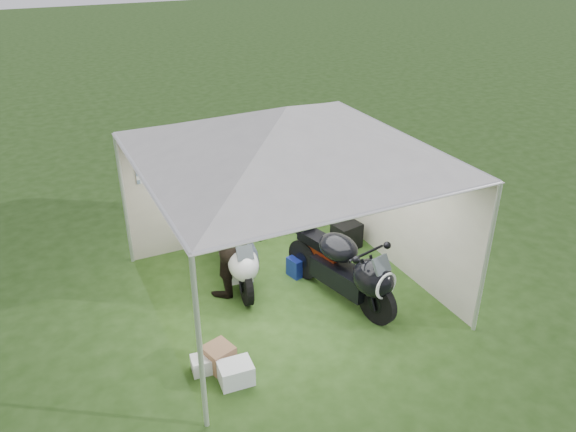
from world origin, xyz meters
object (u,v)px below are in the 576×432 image
(crate_0, at_px, (236,373))
(crate_1, at_px, (219,356))
(person_blue_jacket, at_px, (246,246))
(canopy_tent, at_px, (286,136))
(equipment_box, at_px, (347,236))
(motorcycle_black, at_px, (346,267))
(paddock_stand, at_px, (301,265))
(motorcycle_white, at_px, (236,252))
(crate_2, at_px, (203,364))
(person_dark_jacket, at_px, (224,239))

(crate_0, height_order, crate_1, crate_1)
(person_blue_jacket, xyz_separation_m, crate_1, (-1.00, -1.47, -0.65))
(canopy_tent, relative_size, equipment_box, 12.07)
(motorcycle_black, bearing_deg, crate_1, 179.95)
(paddock_stand, xyz_separation_m, crate_0, (-1.89, -1.89, -0.02))
(motorcycle_white, distance_m, crate_2, 2.13)
(motorcycle_white, height_order, person_blue_jacket, person_blue_jacket)
(crate_2, bearing_deg, equipment_box, 30.23)
(canopy_tent, bearing_deg, crate_0, -133.36)
(person_blue_jacket, relative_size, equipment_box, 3.41)
(person_dark_jacket, xyz_separation_m, crate_1, (-0.69, -1.57, -0.78))
(canopy_tent, distance_m, person_dark_jacket, 1.89)
(canopy_tent, xyz_separation_m, crate_2, (-1.75, -1.16, -2.47))
(canopy_tent, distance_m, motorcycle_white, 2.18)
(crate_2, bearing_deg, paddock_stand, 34.72)
(motorcycle_white, relative_size, crate_2, 6.85)
(person_dark_jacket, distance_m, crate_2, 1.99)
(motorcycle_white, height_order, crate_1, motorcycle_white)
(crate_1, bearing_deg, equipment_box, 31.90)
(equipment_box, relative_size, crate_0, 1.11)
(canopy_tent, xyz_separation_m, paddock_stand, (0.45, 0.36, -2.41))
(person_dark_jacket, bearing_deg, motorcycle_black, 132.61)
(person_dark_jacket, xyz_separation_m, crate_0, (-0.59, -1.94, -0.80))
(canopy_tent, relative_size, crate_0, 13.44)
(person_blue_jacket, height_order, crate_0, person_blue_jacket)
(person_blue_jacket, bearing_deg, crate_2, -16.65)
(motorcycle_white, relative_size, motorcycle_black, 0.93)
(motorcycle_white, distance_m, crate_0, 2.31)
(canopy_tent, bearing_deg, motorcycle_white, 136.21)
(person_blue_jacket, distance_m, crate_1, 1.89)
(motorcycle_black, distance_m, equipment_box, 1.70)
(person_blue_jacket, relative_size, crate_1, 4.66)
(person_blue_jacket, xyz_separation_m, crate_0, (-0.91, -1.84, -0.66))
(motorcycle_white, relative_size, person_blue_jacket, 1.28)
(crate_1, xyz_separation_m, crate_2, (-0.22, -0.00, -0.04))
(equipment_box, bearing_deg, canopy_tent, -153.77)
(motorcycle_white, bearing_deg, person_dark_jacket, -136.54)
(person_dark_jacket, relative_size, crate_1, 5.45)
(person_blue_jacket, distance_m, equipment_box, 2.22)
(person_blue_jacket, height_order, crate_2, person_blue_jacket)
(canopy_tent, bearing_deg, crate_1, -142.95)
(person_dark_jacket, height_order, crate_0, person_dark_jacket)
(canopy_tent, relative_size, crate_1, 16.47)
(person_dark_jacket, xyz_separation_m, crate_2, (-0.90, -1.57, -0.83))
(paddock_stand, relative_size, crate_0, 1.03)
(person_dark_jacket, bearing_deg, crate_2, 46.95)
(motorcycle_white, relative_size, crate_1, 5.95)
(equipment_box, bearing_deg, motorcycle_white, -175.08)
(person_blue_jacket, xyz_separation_m, equipment_box, (2.09, 0.46, -0.57))
(paddock_stand, relative_size, person_blue_jacket, 0.27)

